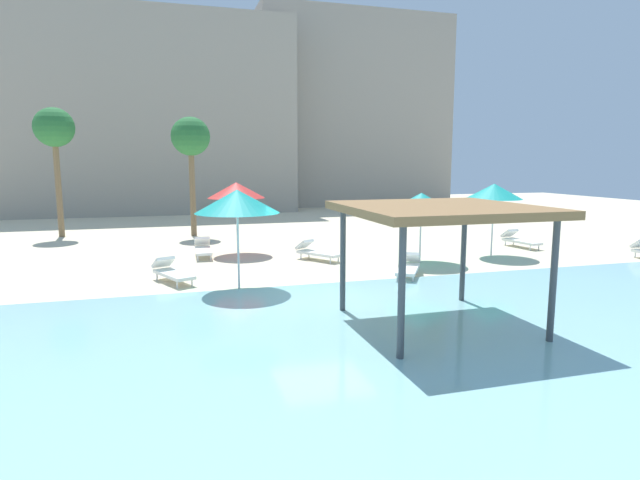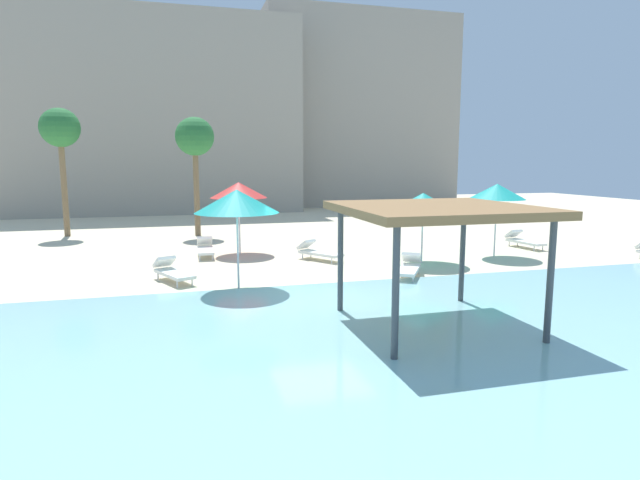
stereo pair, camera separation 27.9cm
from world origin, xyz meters
name	(u,v)px [view 1 (the left image)]	position (x,y,z in m)	size (l,w,h in m)	color
ground_plane	(322,298)	(0.00, 0.00, 0.00)	(80.00, 80.00, 0.00)	beige
lagoon_water	(405,369)	(0.00, -5.25, 0.02)	(44.00, 13.50, 0.04)	#8CC6CC
shade_pavilion	(440,213)	(1.81, -3.09, 2.58)	(4.06, 4.06, 2.75)	#42474C
beach_umbrella_teal_1	(237,201)	(-2.04, 1.59, 2.58)	(2.43, 2.43, 2.92)	silver
beach_umbrella_red_2	(236,190)	(-1.28, 7.69, 2.58)	(2.29, 2.29, 2.90)	silver
beach_umbrella_teal_3	(494,191)	(8.34, 4.35, 2.56)	(2.17, 2.17, 2.86)	silver
beach_umbrella_teal_4	(421,202)	(4.93, 3.82, 2.25)	(2.46, 2.46, 2.59)	silver
lounge_chair_0	(171,272)	(-3.93, 3.16, 0.33)	(1.32, 1.98, 0.74)	white
lounge_chair_2	(203,248)	(-2.69, 7.35, 0.33)	(0.63, 1.91, 0.74)	white
lounge_chair_3	(316,251)	(1.39, 5.45, 0.33)	(1.56, 1.91, 0.74)	white
lounge_chair_4	(519,240)	(10.77, 5.86, 0.33)	(0.86, 1.96, 0.74)	white
lounge_chair_5	(408,267)	(3.49, 1.80, 0.33)	(1.52, 1.92, 0.74)	white
palm_tree_0	(54,130)	(-9.07, 15.00, 5.20)	(1.90, 1.90, 6.31)	brown
palm_tree_1	(191,139)	(-2.72, 13.49, 4.81)	(1.90, 1.90, 5.89)	brown
hotel_block_0	(142,117)	(-5.49, 29.30, 7.04)	(21.75, 10.01, 14.08)	#9E9384
hotel_block_1	(341,115)	(11.75, 33.23, 7.98)	(16.48, 11.46, 15.97)	#9E9384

